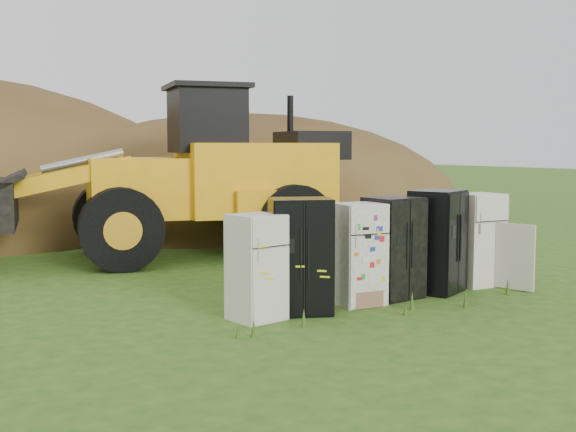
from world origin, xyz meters
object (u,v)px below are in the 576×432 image
at_px(fridge_sticker, 358,254).
at_px(fridge_black_right, 437,241).
at_px(wheel_loader, 164,172).
at_px(fridge_dark_mid, 393,248).
at_px(fridge_leftmost, 256,267).
at_px(fridge_black_side, 300,256).
at_px(fridge_open_door, 478,239).

height_order(fridge_sticker, fridge_black_right, fridge_black_right).
bearing_deg(wheel_loader, fridge_dark_mid, -61.58).
distance_m(fridge_leftmost, fridge_black_side, 0.79).
bearing_deg(fridge_sticker, fridge_dark_mid, 11.79).
xyz_separation_m(fridge_sticker, fridge_dark_mid, (0.79, 0.06, 0.03)).
bearing_deg(fridge_sticker, wheel_loader, 104.24).
relative_size(fridge_dark_mid, fridge_black_right, 0.95).
relative_size(fridge_black_side, fridge_black_right, 0.99).
height_order(fridge_leftmost, fridge_black_right, fridge_black_right).
distance_m(fridge_dark_mid, wheel_loader, 6.21).
distance_m(fridge_dark_mid, fridge_open_door, 2.02).
bearing_deg(wheel_loader, fridge_black_side, -79.50).
bearing_deg(fridge_black_right, wheel_loader, 90.40).
bearing_deg(wheel_loader, fridge_black_right, -53.48).
distance_m(fridge_black_side, fridge_dark_mid, 1.89).
distance_m(fridge_black_right, wheel_loader, 6.54).
xyz_separation_m(fridge_black_right, wheel_loader, (-2.44, 5.98, 1.06)).
bearing_deg(fridge_black_right, fridge_open_door, -18.81).
bearing_deg(fridge_black_side, fridge_leftmost, -153.98).
relative_size(fridge_black_right, fridge_open_door, 1.06).
distance_m(fridge_black_side, fridge_open_door, 3.91).
distance_m(fridge_sticker, fridge_open_door, 2.81).
bearing_deg(fridge_sticker, fridge_black_side, -172.84).
relative_size(fridge_black_side, wheel_loader, 0.22).
bearing_deg(fridge_sticker, fridge_open_door, 8.91).
xyz_separation_m(fridge_dark_mid, wheel_loader, (-1.49, 5.93, 1.10)).
bearing_deg(fridge_black_side, fridge_dark_mid, 26.51).
relative_size(fridge_black_right, wheel_loader, 0.22).
height_order(fridge_open_door, wheel_loader, wheel_loader).
bearing_deg(fridge_black_side, fridge_open_door, 25.83).
bearing_deg(fridge_leftmost, fridge_black_right, -7.01).
bearing_deg(fridge_open_door, fridge_sticker, -171.70).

